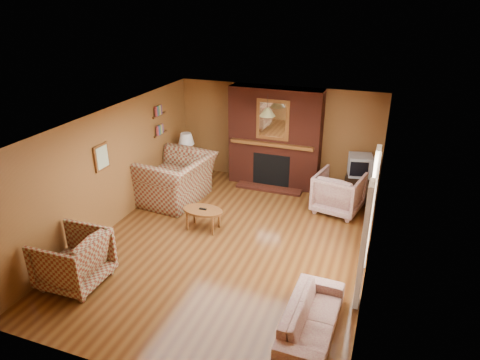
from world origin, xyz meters
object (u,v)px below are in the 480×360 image
at_px(fireplace, 275,138).
at_px(floral_armchair, 339,192).
at_px(plaid_loveseat, 175,179).
at_px(side_table, 188,169).
at_px(table_lamp, 186,144).
at_px(floral_sofa, 311,318).
at_px(tv_stand, 358,187).
at_px(plaid_armchair, 73,259).
at_px(coffee_table, 203,212).
at_px(crt_tv, 360,165).

distance_m(fireplace, floral_armchair, 2.09).
bearing_deg(fireplace, plaid_loveseat, -138.35).
distance_m(side_table, table_lamp, 0.66).
height_order(floral_sofa, tv_stand, tv_stand).
bearing_deg(plaid_armchair, fireplace, 157.54).
distance_m(table_lamp, tv_stand, 4.22).
distance_m(floral_sofa, side_table, 5.81).
height_order(plaid_loveseat, coffee_table, plaid_loveseat).
bearing_deg(floral_armchair, tv_stand, -102.80).
height_order(plaid_armchair, floral_sofa, plaid_armchair).
height_order(floral_armchair, coffee_table, floral_armchair).
bearing_deg(table_lamp, plaid_loveseat, -77.32).
height_order(floral_armchair, tv_stand, floral_armchair).
distance_m(floral_armchair, tv_stand, 0.83).
xyz_separation_m(fireplace, floral_armchair, (1.71, -0.93, -0.74)).
bearing_deg(fireplace, floral_armchair, -28.44).
xyz_separation_m(table_lamp, tv_stand, (4.15, 0.35, -0.65)).
distance_m(plaid_loveseat, side_table, 1.16).
bearing_deg(coffee_table, crt_tv, 41.57).
relative_size(tv_stand, crt_tv, 1.03).
bearing_deg(tv_stand, coffee_table, -136.24).
bearing_deg(table_lamp, coffee_table, -56.60).
distance_m(plaid_loveseat, floral_armchair, 3.64).
height_order(fireplace, side_table, fireplace).
bearing_deg(floral_armchair, plaid_loveseat, 22.92).
bearing_deg(floral_sofa, tv_stand, -0.41).
height_order(coffee_table, tv_stand, tv_stand).
bearing_deg(floral_sofa, plaid_armchair, 94.56).
height_order(fireplace, tv_stand, fireplace).
bearing_deg(fireplace, coffee_table, -105.10).
bearing_deg(crt_tv, plaid_loveseat, -159.54).
relative_size(floral_armchair, side_table, 1.64).
distance_m(floral_armchair, crt_tv, 0.90).
xyz_separation_m(floral_armchair, table_lamp, (-3.81, 0.39, 0.51)).
bearing_deg(plaid_armchair, floral_armchair, 136.72).
distance_m(plaid_loveseat, coffee_table, 1.52).
height_order(plaid_loveseat, crt_tv, crt_tv).
distance_m(table_lamp, crt_tv, 4.17).
bearing_deg(floral_armchair, crt_tv, -102.97).
relative_size(plaid_loveseat, side_table, 2.73).
xyz_separation_m(fireplace, crt_tv, (2.05, -0.19, -0.34)).
bearing_deg(side_table, floral_armchair, -5.89).
distance_m(fireplace, table_lamp, 2.18).
relative_size(table_lamp, tv_stand, 1.07).
relative_size(floral_sofa, crt_tv, 2.83).
relative_size(fireplace, table_lamp, 3.69).
distance_m(side_table, tv_stand, 4.16).
height_order(fireplace, floral_armchair, fireplace).
relative_size(plaid_armchair, floral_armchair, 1.03).
relative_size(side_table, table_lamp, 0.91).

